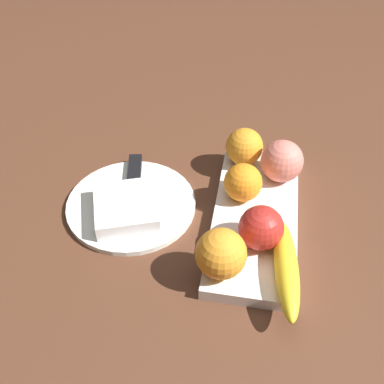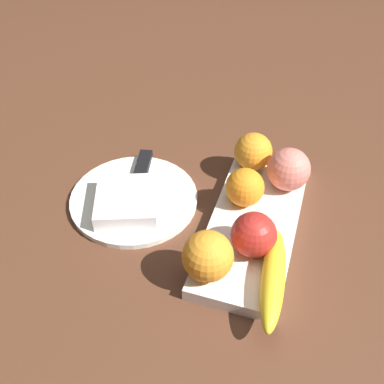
{
  "view_description": "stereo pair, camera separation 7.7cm",
  "coord_description": "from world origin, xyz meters",
  "px_view_note": "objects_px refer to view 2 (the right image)",
  "views": [
    {
      "loc": [
        0.51,
        -0.02,
        0.58
      ],
      "look_at": [
        -0.04,
        -0.12,
        0.05
      ],
      "focal_mm": 43.57,
      "sensor_mm": 36.0,
      "label": 1
    },
    {
      "loc": [
        0.49,
        0.05,
        0.58
      ],
      "look_at": [
        -0.04,
        -0.12,
        0.05
      ],
      "focal_mm": 43.57,
      "sensor_mm": 36.0,
      "label": 2
    }
  ],
  "objects_px": {
    "orange_near_apple": "(245,187)",
    "peach": "(289,169)",
    "knife": "(141,173)",
    "folded_napkin": "(127,201)",
    "orange_near_banana": "(208,256)",
    "apple": "(253,235)",
    "dinner_plate": "(134,199)",
    "orange_center": "(253,152)",
    "fruit_tray": "(254,224)",
    "banana": "(273,278)"
  },
  "relations": [
    {
      "from": "dinner_plate",
      "to": "folded_napkin",
      "type": "height_order",
      "value": "folded_napkin"
    },
    {
      "from": "banana",
      "to": "orange_center",
      "type": "height_order",
      "value": "orange_center"
    },
    {
      "from": "banana",
      "to": "orange_center",
      "type": "xyz_separation_m",
      "value": [
        -0.25,
        -0.08,
        0.02
      ]
    },
    {
      "from": "fruit_tray",
      "to": "orange_center",
      "type": "height_order",
      "value": "orange_center"
    },
    {
      "from": "fruit_tray",
      "to": "banana",
      "type": "bearing_deg",
      "value": 23.01
    },
    {
      "from": "orange_near_apple",
      "to": "knife",
      "type": "xyz_separation_m",
      "value": [
        -0.02,
        -0.2,
        -0.04
      ]
    },
    {
      "from": "orange_near_apple",
      "to": "peach",
      "type": "height_order",
      "value": "peach"
    },
    {
      "from": "folded_napkin",
      "to": "knife",
      "type": "distance_m",
      "value": 0.09
    },
    {
      "from": "apple",
      "to": "banana",
      "type": "relative_size",
      "value": 0.39
    },
    {
      "from": "orange_center",
      "to": "orange_near_banana",
      "type": "bearing_deg",
      "value": -2.37
    },
    {
      "from": "orange_center",
      "to": "knife",
      "type": "distance_m",
      "value": 0.21
    },
    {
      "from": "apple",
      "to": "orange_near_banana",
      "type": "xyz_separation_m",
      "value": [
        0.06,
        -0.05,
        0.0
      ]
    },
    {
      "from": "fruit_tray",
      "to": "knife",
      "type": "bearing_deg",
      "value": -104.39
    },
    {
      "from": "apple",
      "to": "orange_near_apple",
      "type": "xyz_separation_m",
      "value": [
        -0.1,
        -0.04,
        -0.0
      ]
    },
    {
      "from": "folded_napkin",
      "to": "orange_near_banana",
      "type": "bearing_deg",
      "value": 60.02
    },
    {
      "from": "knife",
      "to": "dinner_plate",
      "type": "bearing_deg",
      "value": -2.66
    },
    {
      "from": "dinner_plate",
      "to": "folded_napkin",
      "type": "relative_size",
      "value": 2.05
    },
    {
      "from": "orange_center",
      "to": "dinner_plate",
      "type": "relative_size",
      "value": 0.31
    },
    {
      "from": "orange_near_apple",
      "to": "knife",
      "type": "relative_size",
      "value": 0.36
    },
    {
      "from": "peach",
      "to": "folded_napkin",
      "type": "relative_size",
      "value": 0.69
    },
    {
      "from": "orange_near_apple",
      "to": "peach",
      "type": "distance_m",
      "value": 0.09
    },
    {
      "from": "orange_near_banana",
      "to": "dinner_plate",
      "type": "bearing_deg",
      "value": -126.52
    },
    {
      "from": "apple",
      "to": "orange_near_apple",
      "type": "height_order",
      "value": "apple"
    },
    {
      "from": "banana",
      "to": "knife",
      "type": "distance_m",
      "value": 0.33
    },
    {
      "from": "orange_near_apple",
      "to": "peach",
      "type": "xyz_separation_m",
      "value": [
        -0.06,
        0.06,
        0.0
      ]
    },
    {
      "from": "banana",
      "to": "orange_center",
      "type": "distance_m",
      "value": 0.27
    },
    {
      "from": "fruit_tray",
      "to": "orange_near_banana",
      "type": "distance_m",
      "value": 0.14
    },
    {
      "from": "folded_napkin",
      "to": "knife",
      "type": "relative_size",
      "value": 0.61
    },
    {
      "from": "fruit_tray",
      "to": "orange_near_apple",
      "type": "bearing_deg",
      "value": -142.52
    },
    {
      "from": "orange_center",
      "to": "peach",
      "type": "relative_size",
      "value": 0.91
    },
    {
      "from": "orange_near_apple",
      "to": "knife",
      "type": "height_order",
      "value": "orange_near_apple"
    },
    {
      "from": "fruit_tray",
      "to": "banana",
      "type": "height_order",
      "value": "banana"
    },
    {
      "from": "orange_center",
      "to": "dinner_plate",
      "type": "bearing_deg",
      "value": -54.4
    },
    {
      "from": "orange_center",
      "to": "peach",
      "type": "distance_m",
      "value": 0.08
    },
    {
      "from": "orange_near_banana",
      "to": "orange_near_apple",
      "type": "bearing_deg",
      "value": 173.99
    },
    {
      "from": "apple",
      "to": "folded_napkin",
      "type": "bearing_deg",
      "value": -99.38
    },
    {
      "from": "folded_napkin",
      "to": "orange_center",
      "type": "bearing_deg",
      "value": 131.03
    },
    {
      "from": "peach",
      "to": "dinner_plate",
      "type": "relative_size",
      "value": 0.33
    },
    {
      "from": "banana",
      "to": "folded_napkin",
      "type": "height_order",
      "value": "banana"
    },
    {
      "from": "banana",
      "to": "dinner_plate",
      "type": "relative_size",
      "value": 0.8
    },
    {
      "from": "knife",
      "to": "banana",
      "type": "bearing_deg",
      "value": 45.15
    },
    {
      "from": "fruit_tray",
      "to": "folded_napkin",
      "type": "distance_m",
      "value": 0.22
    },
    {
      "from": "apple",
      "to": "peach",
      "type": "bearing_deg",
      "value": 170.77
    },
    {
      "from": "folded_napkin",
      "to": "apple",
      "type": "bearing_deg",
      "value": 80.62
    },
    {
      "from": "orange_near_banana",
      "to": "peach",
      "type": "bearing_deg",
      "value": 160.49
    },
    {
      "from": "peach",
      "to": "knife",
      "type": "height_order",
      "value": "peach"
    },
    {
      "from": "orange_near_apple",
      "to": "orange_center",
      "type": "bearing_deg",
      "value": -176.17
    },
    {
      "from": "orange_near_banana",
      "to": "orange_center",
      "type": "relative_size",
      "value": 1.09
    },
    {
      "from": "fruit_tray",
      "to": "peach",
      "type": "relative_size",
      "value": 4.51
    },
    {
      "from": "knife",
      "to": "fruit_tray",
      "type": "bearing_deg",
      "value": 63.63
    }
  ]
}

